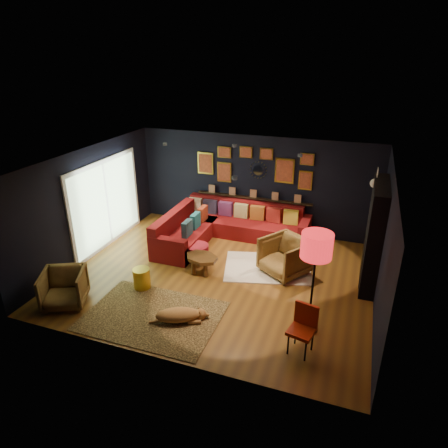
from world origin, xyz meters
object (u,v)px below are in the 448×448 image
(orange_chair, at_px, (303,325))
(pouf, at_px, (197,252))
(armchair_left, at_px, (64,287))
(dog, at_px, (178,313))
(coffee_table, at_px, (202,259))
(floor_lamp, at_px, (316,249))
(armchair_right, at_px, (285,255))
(sectional, at_px, (221,227))
(gold_stool, at_px, (142,278))

(orange_chair, bearing_deg, pouf, 154.38)
(armchair_left, relative_size, orange_chair, 0.94)
(pouf, height_order, armchair_left, armchair_left)
(orange_chair, distance_m, dog, 2.29)
(coffee_table, relative_size, orange_chair, 1.08)
(coffee_table, relative_size, armchair_left, 1.14)
(coffee_table, distance_m, dog, 1.80)
(armchair_left, bearing_deg, floor_lamp, -15.64)
(armchair_right, height_order, floor_lamp, floor_lamp)
(armchair_left, xyz_separation_m, dog, (2.32, 0.25, -0.21))
(armchair_left, distance_m, dog, 2.34)
(armchair_left, distance_m, orange_chair, 4.60)
(armchair_right, height_order, dog, armchair_right)
(coffee_table, xyz_separation_m, orange_chair, (2.53, -1.75, 0.16))
(sectional, bearing_deg, armchair_left, -115.73)
(coffee_table, height_order, orange_chair, orange_chair)
(sectional, distance_m, coffee_table, 1.83)
(armchair_left, bearing_deg, coffee_table, 18.73)
(armchair_right, distance_m, orange_chair, 2.49)
(floor_lamp, relative_size, dog, 1.70)
(dog, bearing_deg, armchair_right, 33.23)
(floor_lamp, bearing_deg, gold_stool, 176.74)
(armchair_right, distance_m, dog, 2.81)
(floor_lamp, bearing_deg, armchair_left, -169.84)
(armchair_right, bearing_deg, pouf, -144.31)
(armchair_left, bearing_deg, sectional, 38.46)
(sectional, relative_size, armchair_left, 4.24)
(armchair_right, xyz_separation_m, orange_chair, (0.80, -2.36, 0.04))
(coffee_table, xyz_separation_m, floor_lamp, (2.56, -1.19, 1.28))
(coffee_table, bearing_deg, orange_chair, -34.66)
(armchair_left, xyz_separation_m, armchair_right, (3.79, 2.63, 0.06))
(coffee_table, xyz_separation_m, gold_stool, (-0.95, -0.99, -0.12))
(floor_lamp, bearing_deg, orange_chair, -93.07)
(coffee_table, relative_size, floor_lamp, 0.48)
(coffee_table, xyz_separation_m, pouf, (-0.34, 0.53, -0.13))
(floor_lamp, bearing_deg, sectional, 132.63)
(gold_stool, bearing_deg, sectional, 75.21)
(armchair_right, bearing_deg, coffee_table, -127.29)
(pouf, xyz_separation_m, orange_chair, (2.87, -2.28, 0.30))
(coffee_table, height_order, pouf, coffee_table)
(coffee_table, bearing_deg, floor_lamp, -24.96)
(pouf, relative_size, gold_stool, 1.22)
(dog, bearing_deg, pouf, 79.69)
(dog, bearing_deg, sectional, 72.48)
(pouf, distance_m, gold_stool, 1.64)
(pouf, xyz_separation_m, gold_stool, (-0.61, -1.52, 0.02))
(dog, bearing_deg, armchair_left, 161.23)
(orange_chair, distance_m, floor_lamp, 1.25)
(coffee_table, distance_m, gold_stool, 1.38)
(sectional, height_order, dog, sectional)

